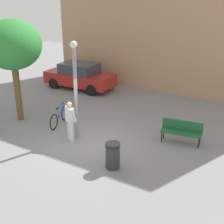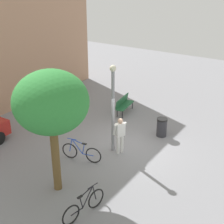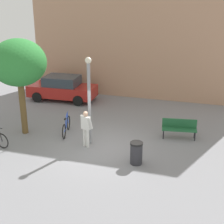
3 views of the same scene
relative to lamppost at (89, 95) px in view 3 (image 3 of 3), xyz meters
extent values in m
plane|color=gray|center=(0.55, -0.29, -2.29)|extent=(36.00, 36.00, 0.00)
cube|color=tan|center=(0.55, 8.25, 2.67)|extent=(14.25, 2.00, 9.91)
cylinder|color=gray|center=(0.00, 0.00, -0.45)|extent=(0.14, 0.14, 3.68)
sphere|color=#F2EACC|center=(0.00, 0.00, 1.51)|extent=(0.28, 0.28, 0.28)
cylinder|color=white|center=(-0.12, -0.36, -1.86)|extent=(0.14, 0.14, 0.85)
cylinder|color=white|center=(0.06, -0.44, -1.86)|extent=(0.14, 0.14, 0.85)
cube|color=white|center=(-0.03, -0.40, -1.14)|extent=(0.46, 0.37, 0.60)
sphere|color=tan|center=(-0.03, -0.40, -0.73)|extent=(0.22, 0.22, 0.22)
cylinder|color=white|center=(-0.24, -0.25, -1.11)|extent=(0.18, 0.25, 0.55)
cylinder|color=white|center=(0.22, -0.46, -1.11)|extent=(0.18, 0.25, 0.55)
cube|color=#236038|center=(3.80, 1.69, -1.84)|extent=(1.65, 0.67, 0.06)
cube|color=#236038|center=(3.77, 1.88, -1.59)|extent=(1.60, 0.36, 0.44)
cylinder|color=black|center=(4.53, 1.64, -2.08)|extent=(0.05, 0.05, 0.42)
cylinder|color=black|center=(3.11, 1.43, -2.08)|extent=(0.05, 0.05, 0.42)
cylinder|color=black|center=(4.49, 1.95, -2.08)|extent=(0.05, 0.05, 0.42)
cylinder|color=black|center=(3.06, 1.74, -2.08)|extent=(0.05, 0.05, 0.42)
cylinder|color=brown|center=(-3.45, 0.16, -1.00)|extent=(0.29, 0.29, 2.58)
ellipsoid|color=#2E8437|center=(-3.45, 0.16, 1.18)|extent=(2.54, 2.54, 2.16)
torus|color=black|center=(-3.49, -1.62, -1.93)|extent=(0.71, 0.17, 0.71)
cylinder|color=black|center=(-3.56, -1.61, -1.65)|extent=(0.17, 0.06, 0.63)
torus|color=black|center=(-1.59, 1.16, -1.93)|extent=(0.21, 0.70, 0.71)
torus|color=black|center=(-1.33, 0.09, -1.93)|extent=(0.21, 0.70, 0.71)
cylinder|color=blue|center=(-1.50, 0.81, -1.65)|extent=(0.15, 0.49, 0.64)
cylinder|color=blue|center=(-1.49, 0.76, -1.41)|extent=(0.17, 0.57, 0.18)
cylinder|color=blue|center=(-1.44, 0.53, -1.72)|extent=(0.07, 0.14, 0.48)
cylinder|color=blue|center=(-1.39, 0.34, -1.96)|extent=(0.15, 0.49, 0.04)
cylinder|color=blue|center=(-1.57, 1.10, -1.65)|extent=(0.07, 0.17, 0.63)
cube|color=black|center=(-1.43, 0.48, -1.46)|extent=(0.12, 0.21, 0.04)
cylinder|color=blue|center=(-1.56, 1.04, -1.34)|extent=(0.13, 0.44, 0.03)
cube|color=#AD231E|center=(-3.90, 5.44, -1.67)|extent=(4.26, 1.85, 0.70)
cube|color=#333D47|center=(-3.90, 5.44, -1.04)|extent=(2.15, 1.64, 0.60)
cylinder|color=black|center=(-2.58, 6.28, -1.97)|extent=(0.65, 0.24, 0.64)
cylinder|color=black|center=(-2.52, 4.68, -1.97)|extent=(0.65, 0.24, 0.64)
cylinder|color=black|center=(-5.28, 6.19, -1.97)|extent=(0.65, 0.24, 0.64)
cylinder|color=black|center=(-5.22, 4.59, -1.97)|extent=(0.65, 0.24, 0.64)
cylinder|color=#2D2D33|center=(2.43, -1.24, -1.86)|extent=(0.49, 0.49, 0.85)
cylinder|color=black|center=(2.43, -1.24, -1.40)|extent=(0.52, 0.52, 0.08)
camera|label=1|loc=(7.20, -9.21, 3.53)|focal=50.33mm
camera|label=2|loc=(-10.41, -6.87, 5.14)|focal=51.19mm
camera|label=3|loc=(4.93, -12.70, 4.21)|focal=52.77mm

